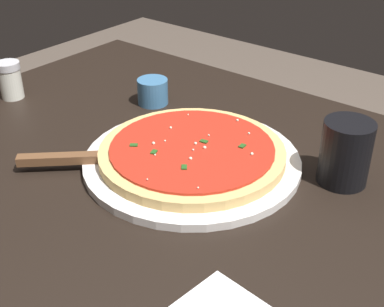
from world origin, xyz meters
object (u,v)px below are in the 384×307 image
(pizza, at_px, (192,152))
(cup_tall_drink, at_px, (345,153))
(pizza_server, at_px, (87,159))
(parmesan_shaker, at_px, (10,80))
(serving_plate, at_px, (192,161))
(cup_small_sauce, at_px, (153,92))

(pizza, height_order, cup_tall_drink, cup_tall_drink)
(pizza_server, relative_size, parmesan_shaker, 2.58)
(pizza_server, distance_m, parmesan_shaker, 0.33)
(serving_plate, distance_m, pizza, 0.02)
(pizza, height_order, cup_small_sauce, cup_small_sauce)
(pizza, xyz_separation_m, cup_small_sauce, (-0.20, 0.13, 0.00))
(cup_tall_drink, bearing_deg, pizza_server, -146.41)
(parmesan_shaker, bearing_deg, serving_plate, 3.05)
(serving_plate, relative_size, parmesan_shaker, 4.61)
(cup_small_sauce, distance_m, parmesan_shaker, 0.28)
(cup_tall_drink, bearing_deg, pizza, -153.16)
(serving_plate, bearing_deg, pizza_server, -136.93)
(cup_tall_drink, bearing_deg, parmesan_shaker, -168.86)
(pizza_server, bearing_deg, cup_small_sauce, 108.80)
(pizza, relative_size, cup_tall_drink, 2.97)
(pizza, relative_size, parmesan_shaker, 3.95)
(pizza, relative_size, cup_small_sauce, 4.97)
(cup_small_sauce, bearing_deg, pizza_server, -71.20)
(serving_plate, height_order, parmesan_shaker, parmesan_shaker)
(pizza, height_order, pizza_server, pizza)
(cup_small_sauce, bearing_deg, parmesan_shaker, -146.89)
(serving_plate, height_order, cup_small_sauce, cup_small_sauce)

